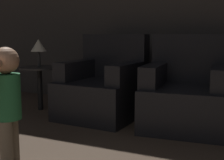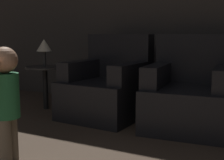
% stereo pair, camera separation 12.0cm
% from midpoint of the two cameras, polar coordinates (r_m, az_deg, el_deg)
% --- Properties ---
extents(armchair_left, '(0.82, 0.86, 0.89)m').
position_cam_midpoint_polar(armchair_left, '(3.38, 0.18, -1.46)').
color(armchair_left, black).
rests_on(armchair_left, ground_plane).
extents(armchair_middle, '(0.84, 0.89, 0.89)m').
position_cam_midpoint_polar(armchair_middle, '(3.08, 15.08, -2.72)').
color(armchair_middle, black).
rests_on(armchair_middle, ground_plane).
extents(person_toddler, '(0.18, 0.55, 0.81)m').
position_cam_midpoint_polar(person_toddler, '(2.21, -17.50, -2.78)').
color(person_toddler, brown).
rests_on(person_toddler, ground_plane).
extents(side_table, '(0.45, 0.45, 0.51)m').
position_cam_midpoint_polar(side_table, '(3.75, -11.27, 1.11)').
color(side_table, black).
rests_on(side_table, ground_plane).
extents(lamp, '(0.18, 0.18, 0.32)m').
position_cam_midpoint_polar(lamp, '(3.72, -11.42, 6.14)').
color(lamp, '#262626').
rests_on(lamp, side_table).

